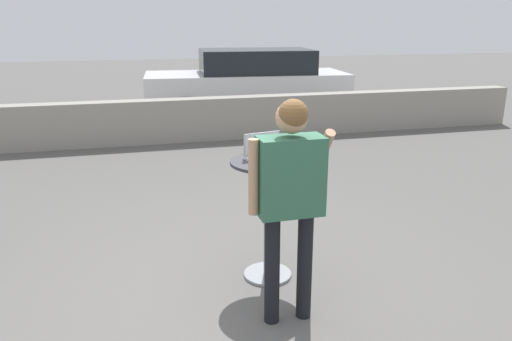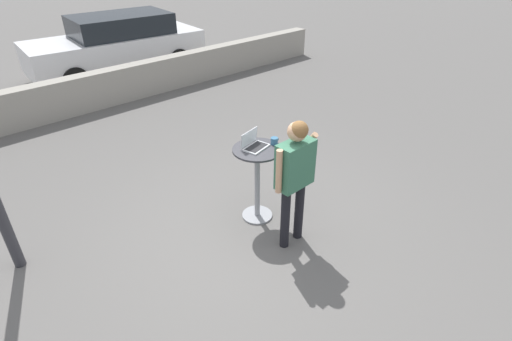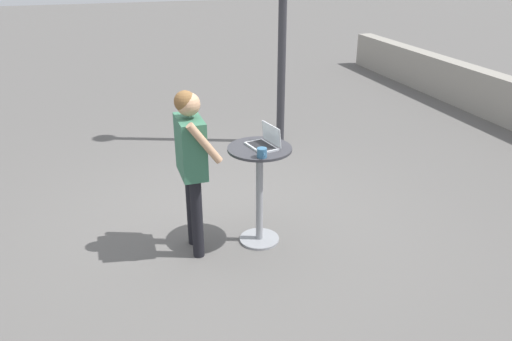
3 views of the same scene
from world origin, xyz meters
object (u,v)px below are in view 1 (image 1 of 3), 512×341
object	(u,v)px
laptop	(266,153)
standing_person	(290,185)
cafe_table	(268,203)
parked_car_near_street	(249,83)
coffee_mug	(299,155)

from	to	relation	value
laptop	standing_person	distance (m)	0.71
cafe_table	parked_car_near_street	world-z (taller)	parked_car_near_street
coffee_mug	standing_person	bearing A→B (deg)	-114.39
laptop	standing_person	size ratio (longest dim) A/B	0.22
coffee_mug	parked_car_near_street	world-z (taller)	parked_car_near_street
coffee_mug	standing_person	xyz separation A→B (m)	(-0.27, -0.60, -0.04)
coffee_mug	standing_person	world-z (taller)	standing_person
coffee_mug	laptop	bearing A→B (deg)	156.16
standing_person	cafe_table	bearing A→B (deg)	87.04
cafe_table	coffee_mug	size ratio (longest dim) A/B	8.31
cafe_table	laptop	xyz separation A→B (m)	(-0.01, 0.06, 0.41)
laptop	parked_car_near_street	size ratio (longest dim) A/B	0.08
standing_person	parked_car_near_street	size ratio (longest dim) A/B	0.36
laptop	coffee_mug	bearing A→B (deg)	-23.84
cafe_table	laptop	distance (m)	0.42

